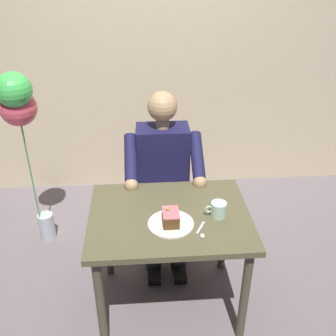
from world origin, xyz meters
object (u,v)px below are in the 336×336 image
at_px(dining_table, 169,228).
at_px(dessert_spoon, 202,232).
at_px(seated_person, 164,177).
at_px(cake_slice, 170,217).
at_px(coffee_cup, 218,209).
at_px(balloon_display, 20,115).
at_px(chair, 162,183).

bearing_deg(dining_table, dessert_spoon, 132.32).
xyz_separation_m(seated_person, dessert_spoon, (-0.16, 0.71, 0.07)).
xyz_separation_m(cake_slice, coffee_cup, (-0.28, -0.06, -0.00)).
bearing_deg(coffee_cup, balloon_display, -31.58).
bearing_deg(cake_slice, chair, -90.30).
xyz_separation_m(cake_slice, balloon_display, (0.95, -0.82, 0.30)).
xyz_separation_m(seated_person, balloon_display, (0.96, -0.19, 0.42)).
distance_m(dining_table, coffee_cup, 0.31).
xyz_separation_m(seated_person, coffee_cup, (-0.27, 0.57, 0.12)).
bearing_deg(coffee_cup, cake_slice, 12.23).
relative_size(chair, coffee_cup, 7.15).
bearing_deg(dessert_spoon, seated_person, -77.37).
xyz_separation_m(seated_person, cake_slice, (0.00, 0.63, 0.12)).
bearing_deg(chair, seated_person, 90.00).
bearing_deg(dessert_spoon, balloon_display, -38.84).
bearing_deg(seated_person, dessert_spoon, 102.63).
relative_size(cake_slice, balloon_display, 0.09).
relative_size(chair, dessert_spoon, 6.38).
bearing_deg(dining_table, coffee_cup, 173.21).
distance_m(chair, coffee_cup, 0.83).
xyz_separation_m(dining_table, dessert_spoon, (-0.16, 0.17, 0.10)).
height_order(dining_table, balloon_display, balloon_display).
xyz_separation_m(dining_table, seated_person, (0.00, -0.53, 0.03)).
height_order(chair, dessert_spoon, chair).
height_order(seated_person, balloon_display, balloon_display).
bearing_deg(balloon_display, seated_person, 168.84).
height_order(coffee_cup, balloon_display, balloon_display).
height_order(seated_person, cake_slice, seated_person).
relative_size(coffee_cup, dessert_spoon, 0.89).
bearing_deg(dessert_spoon, cake_slice, -26.66).
bearing_deg(chair, dessert_spoon, 100.23).
distance_m(cake_slice, balloon_display, 1.29).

